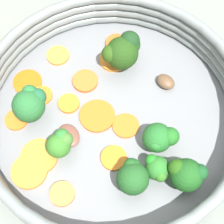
# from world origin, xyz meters

# --- Properties ---
(ground_plane) EXTENTS (4.00, 4.00, 0.00)m
(ground_plane) POSITION_xyz_m (0.00, 0.00, 0.00)
(ground_plane) COLOR gray
(skillet) EXTENTS (0.32, 0.32, 0.01)m
(skillet) POSITION_xyz_m (0.00, 0.00, 0.01)
(skillet) COLOR gray
(skillet) RESTS_ON ground_plane
(skillet_rim_wall) EXTENTS (0.33, 0.33, 0.05)m
(skillet_rim_wall) POSITION_xyz_m (0.00, 0.00, 0.04)
(skillet_rim_wall) COLOR gray
(skillet_rim_wall) RESTS_ON skillet
(skillet_rivet_right) EXTENTS (0.01, 0.01, 0.01)m
(skillet_rivet_right) POSITION_xyz_m (-0.03, -0.15, 0.02)
(skillet_rivet_right) COLOR gray
(skillet_rivet_right) RESTS_ON skillet
(carrot_slice_0) EXTENTS (0.05, 0.05, 0.01)m
(carrot_slice_0) POSITION_xyz_m (-0.12, 0.04, 0.01)
(carrot_slice_0) COLOR orange
(carrot_slice_0) RESTS_ON skillet
(carrot_slice_1) EXTENTS (0.04, 0.04, 0.01)m
(carrot_slice_1) POSITION_xyz_m (0.02, 0.06, 0.01)
(carrot_slice_1) COLOR orange
(carrot_slice_1) RESTS_ON skillet
(carrot_slice_2) EXTENTS (0.04, 0.04, 0.01)m
(carrot_slice_2) POSITION_xyz_m (-0.02, 0.06, 0.01)
(carrot_slice_2) COLOR orange
(carrot_slice_2) RESTS_ON skillet
(carrot_slice_3) EXTENTS (0.04, 0.04, 0.00)m
(carrot_slice_3) POSITION_xyz_m (-0.00, -0.02, 0.01)
(carrot_slice_3) COLOR orange
(carrot_slice_3) RESTS_ON skillet
(carrot_slice_4) EXTENTS (0.03, 0.03, 0.00)m
(carrot_slice_4) POSITION_xyz_m (0.03, 0.12, 0.01)
(carrot_slice_4) COLOR #F29837
(carrot_slice_4) RESTS_ON skillet
(carrot_slice_5) EXTENTS (0.04, 0.04, 0.01)m
(carrot_slice_5) POSITION_xyz_m (-0.12, -0.01, 0.01)
(carrot_slice_5) COLOR #F99141
(carrot_slice_5) RESTS_ON skillet
(carrot_slice_6) EXTENTS (0.05, 0.05, 0.00)m
(carrot_slice_6) POSITION_xyz_m (-0.01, 0.02, 0.01)
(carrot_slice_6) COLOR orange
(carrot_slice_6) RESTS_ON skillet
(carrot_slice_7) EXTENTS (0.04, 0.04, 0.00)m
(carrot_slice_7) POSITION_xyz_m (-0.03, 0.09, 0.01)
(carrot_slice_7) COLOR orange
(carrot_slice_7) RESTS_ON skillet
(carrot_slice_8) EXTENTS (0.05, 0.05, 0.01)m
(carrot_slice_8) POSITION_xyz_m (-0.10, 0.04, 0.01)
(carrot_slice_8) COLOR orange
(carrot_slice_8) RESTS_ON skillet
(carrot_slice_9) EXTENTS (0.05, 0.05, 0.00)m
(carrot_slice_9) POSITION_xyz_m (0.07, 0.05, 0.01)
(carrot_slice_9) COLOR orange
(carrot_slice_9) RESTS_ON skillet
(carrot_slice_10) EXTENTS (0.04, 0.04, 0.00)m
(carrot_slice_10) POSITION_xyz_m (-0.08, 0.10, 0.01)
(carrot_slice_10) COLOR orange
(carrot_slice_10) RESTS_ON skillet
(carrot_slice_11) EXTENTS (0.05, 0.05, 0.00)m
(carrot_slice_11) POSITION_xyz_m (-0.03, 0.12, 0.01)
(carrot_slice_11) COLOR orange
(carrot_slice_11) RESTS_ON skillet
(carrot_slice_12) EXTENTS (0.04, 0.04, 0.01)m
(carrot_slice_12) POSITION_xyz_m (0.10, 0.06, 0.01)
(carrot_slice_12) COLOR orange
(carrot_slice_12) RESTS_ON skillet
(carrot_slice_13) EXTENTS (0.05, 0.05, 0.00)m
(carrot_slice_13) POSITION_xyz_m (-0.04, -0.04, 0.01)
(carrot_slice_13) COLOR orange
(carrot_slice_13) RESTS_ON skillet
(broccoli_floret_0) EXTENTS (0.05, 0.04, 0.05)m
(broccoli_floret_0) POSITION_xyz_m (-0.06, 0.09, 0.04)
(broccoli_floret_0) COLOR #7DB56F
(broccoli_floret_0) RESTS_ON skillet
(broccoli_floret_1) EXTENTS (0.04, 0.04, 0.04)m
(broccoli_floret_1) POSITION_xyz_m (0.00, -0.07, 0.04)
(broccoli_floret_1) COLOR #7CA667
(broccoli_floret_1) RESTS_ON skillet
(broccoli_floret_2) EXTENTS (0.03, 0.03, 0.04)m
(broccoli_floret_2) POSITION_xyz_m (-0.07, 0.02, 0.04)
(broccoli_floret_2) COLOR olive
(broccoli_floret_2) RESTS_ON skillet
(broccoli_floret_3) EXTENTS (0.04, 0.04, 0.05)m
(broccoli_floret_3) POSITION_xyz_m (-0.06, -0.07, 0.04)
(broccoli_floret_3) COLOR #8EAB6F
(broccoli_floret_3) RESTS_ON skillet
(broccoli_floret_4) EXTENTS (0.04, 0.04, 0.05)m
(broccoli_floret_4) POSITION_xyz_m (-0.02, -0.12, 0.04)
(broccoli_floret_4) COLOR #688B4E
(broccoli_floret_4) RESTS_ON skillet
(broccoli_floret_5) EXTENTS (0.05, 0.04, 0.05)m
(broccoli_floret_5) POSITION_xyz_m (0.07, 0.04, 0.04)
(broccoli_floret_5) COLOR #70A452
(broccoli_floret_5) RESTS_ON skillet
(broccoli_floret_6) EXTENTS (0.03, 0.03, 0.03)m
(broccoli_floret_6) POSITION_xyz_m (-0.03, -0.09, 0.03)
(broccoli_floret_6) COLOR #619456
(broccoli_floret_6) RESTS_ON skillet
(mushroom_piece_0) EXTENTS (0.02, 0.03, 0.01)m
(mushroom_piece_0) POSITION_xyz_m (0.08, -0.03, 0.02)
(mushroom_piece_0) COLOR brown
(mushroom_piece_0) RESTS_ON skillet
(mushroom_piece_1) EXTENTS (0.04, 0.04, 0.01)m
(mushroom_piece_1) POSITION_xyz_m (-0.05, 0.03, 0.02)
(mushroom_piece_1) COLOR brown
(mushroom_piece_1) RESTS_ON skillet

